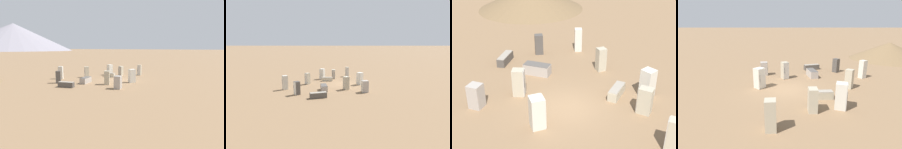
% 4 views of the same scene
% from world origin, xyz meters
% --- Properties ---
extents(ground_plane, '(1000.00, 1000.00, 0.00)m').
position_xyz_m(ground_plane, '(0.00, 0.00, 0.00)').
color(ground_plane, '#846647').
extents(discarded_fridge_0, '(1.05, 1.05, 1.77)m').
position_xyz_m(discarded_fridge_0, '(-0.44, -2.34, 0.89)').
color(discarded_fridge_0, beige).
rests_on(discarded_fridge_0, ground_plane).
extents(discarded_fridge_1, '(0.84, 0.84, 1.67)m').
position_xyz_m(discarded_fridge_1, '(-0.43, 5.42, 0.84)').
color(discarded_fridge_1, '#B2A88E').
rests_on(discarded_fridge_1, ground_plane).
extents(discarded_fridge_2, '(0.92, 0.93, 1.76)m').
position_xyz_m(discarded_fridge_2, '(3.48, 3.66, 0.88)').
color(discarded_fridge_2, beige).
rests_on(discarded_fridge_2, ground_plane).
extents(discarded_fridge_3, '(0.85, 0.85, 1.60)m').
position_xyz_m(discarded_fridge_3, '(-5.87, 5.61, 0.80)').
color(discarded_fridge_3, '#4C4742').
rests_on(discarded_fridge_3, ground_plane).
extents(discarded_fridge_4, '(0.82, 0.59, 1.56)m').
position_xyz_m(discarded_fridge_4, '(3.92, 1.76, 0.78)').
color(discarded_fridge_4, '#B2A88E').
rests_on(discarded_fridge_4, ground_plane).
extents(discarded_fridge_5, '(0.86, 0.88, 1.45)m').
position_xyz_m(discarded_fridge_5, '(-4.54, -2.57, 0.73)').
color(discarded_fridge_5, '#A89E93').
rests_on(discarded_fridge_5, ground_plane).
extents(discarded_fridge_6, '(0.66, 1.73, 0.62)m').
position_xyz_m(discarded_fridge_6, '(1.92, 2.66, 0.31)').
color(discarded_fridge_6, '#B2A88E').
rests_on(discarded_fridge_6, ground_plane).
extents(discarded_fridge_7, '(1.96, 1.13, 0.75)m').
position_xyz_m(discarded_fridge_7, '(-3.95, 2.61, 0.38)').
color(discarded_fridge_7, '#A89E93').
rests_on(discarded_fridge_7, ground_plane).
extents(discarded_fridge_8, '(0.92, 0.87, 1.72)m').
position_xyz_m(discarded_fridge_8, '(-3.27, -0.25, 0.86)').
color(discarded_fridge_8, '#B2A88E').
rests_on(discarded_fridge_8, ground_plane).
extents(discarded_fridge_9, '(0.72, 0.63, 1.73)m').
position_xyz_m(discarded_fridge_9, '(6.03, -0.63, 0.86)').
color(discarded_fridge_9, '#B2A88E').
rests_on(discarded_fridge_9, ground_plane).
extents(discarded_fridge_10, '(0.80, 0.84, 1.86)m').
position_xyz_m(discarded_fridge_10, '(-3.52, 7.77, 0.93)').
color(discarded_fridge_10, beige).
rests_on(discarded_fridge_10, ground_plane).
extents(discarded_fridge_11, '(1.12, 1.96, 0.64)m').
position_xyz_m(discarded_fridge_11, '(-7.08, 2.92, 0.32)').
color(discarded_fridge_11, '#4C4742').
rests_on(discarded_fridge_11, ground_plane).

